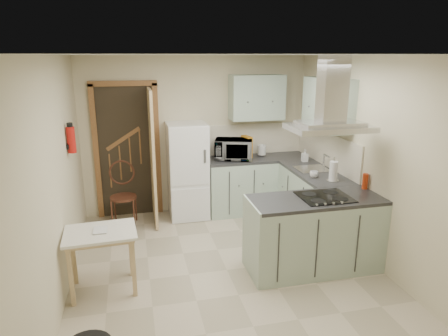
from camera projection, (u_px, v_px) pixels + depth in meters
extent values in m
plane|color=#BDAD93|center=(227.00, 270.00, 4.81)|extent=(4.20, 4.20, 0.00)
plane|color=silver|center=(227.00, 55.00, 4.13)|extent=(4.20, 4.20, 0.00)
plane|color=beige|center=(196.00, 135.00, 6.43)|extent=(3.60, 0.00, 3.60)
plane|color=beige|center=(56.00, 182.00, 4.07)|extent=(0.00, 4.20, 4.20)
plane|color=beige|center=(370.00, 161.00, 4.86)|extent=(0.00, 4.20, 4.20)
cube|color=brown|center=(127.00, 151.00, 6.22)|extent=(1.10, 0.12, 2.10)
cube|color=white|center=(188.00, 171.00, 6.24)|extent=(0.60, 0.60, 1.50)
cube|color=#9EB2A0|center=(240.00, 185.00, 6.52)|extent=(1.08, 0.60, 0.90)
cube|color=#9EB2A0|center=(305.00, 195.00, 6.07)|extent=(0.60, 1.95, 0.90)
cube|color=beige|center=(253.00, 139.00, 6.66)|extent=(1.68, 0.02, 0.50)
cube|color=#9EB2A0|center=(257.00, 97.00, 6.31)|extent=(0.85, 0.35, 0.70)
cube|color=#9EB2A0|center=(328.00, 104.00, 5.46)|extent=(0.35, 0.90, 0.70)
cube|color=#9EB2A0|center=(314.00, 234.00, 4.74)|extent=(1.55, 0.65, 0.90)
cube|color=black|center=(325.00, 197.00, 4.64)|extent=(0.58, 0.50, 0.01)
cube|color=silver|center=(330.00, 128.00, 4.42)|extent=(0.90, 0.55, 0.10)
cube|color=silver|center=(312.00, 169.00, 5.78)|extent=(0.45, 0.40, 0.01)
cylinder|color=#B2140F|center=(71.00, 140.00, 4.86)|extent=(0.10, 0.10, 0.32)
cube|color=tan|center=(103.00, 261.00, 4.32)|extent=(0.77, 0.60, 0.70)
cube|color=#532E1B|center=(123.00, 197.00, 5.97)|extent=(0.43, 0.43, 0.89)
imported|color=black|center=(234.00, 149.00, 6.31)|extent=(0.67, 0.54, 0.32)
cylinder|color=silver|center=(262.00, 150.00, 6.54)|extent=(0.16, 0.16, 0.20)
cube|color=orange|center=(247.00, 146.00, 6.45)|extent=(0.14, 0.24, 0.34)
imported|color=#9F9EAA|center=(305.00, 156.00, 6.18)|extent=(0.09, 0.09, 0.19)
cylinder|color=silver|center=(333.00, 171.00, 5.21)|extent=(0.14, 0.14, 0.27)
imported|color=silver|center=(314.00, 174.00, 5.38)|extent=(0.14, 0.14, 0.09)
cylinder|color=#B22F0F|center=(365.00, 181.00, 4.91)|extent=(0.08, 0.08, 0.19)
imported|color=#A1353C|center=(93.00, 228.00, 4.21)|extent=(0.15, 0.20, 0.09)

